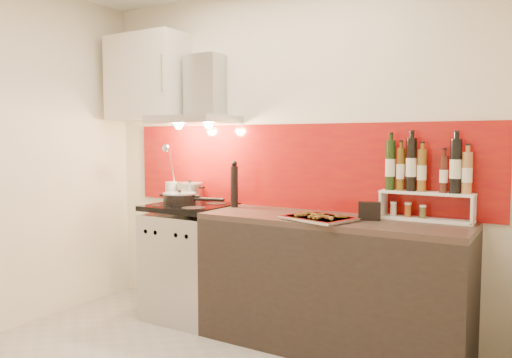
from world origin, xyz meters
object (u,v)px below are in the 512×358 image
Objects in this scene: counter at (331,283)px; saute_pan at (181,199)px; stock_pot at (190,192)px; baking_tray at (319,218)px; pepper_mill at (234,185)px; range_stove at (190,262)px.

saute_pan reaches higher than counter.
baking_tray is (1.30, -0.30, -0.07)m from stock_pot.
pepper_mill reaches higher than counter.
saute_pan is 1.24m from baking_tray.
stock_pot reaches higher than baking_tray.
counter is at bearing -6.78° from stock_pot.
range_stove is at bearing 31.10° from saute_pan.
stock_pot is at bearing 173.22° from counter.
counter is 1.06m from pepper_mill.
range_stove is 1.83× the size of saute_pan.
counter is 0.49m from baking_tray.
stock_pot is 0.42× the size of baking_tray.
counter is at bearing 1.95° from saute_pan.
pepper_mill reaches higher than range_stove.
range_stove is 0.59m from stock_pot.
range_stove is 0.51× the size of counter.
stock_pot is at bearing 108.34° from saute_pan.
saute_pan is (0.07, -0.20, -0.03)m from stock_pot.
counter is (1.20, 0.00, 0.01)m from range_stove.
saute_pan is at bearing -71.66° from stock_pot.
saute_pan is (-0.06, -0.04, 0.52)m from range_stove.
pepper_mill is at bearing -6.26° from stock_pot.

